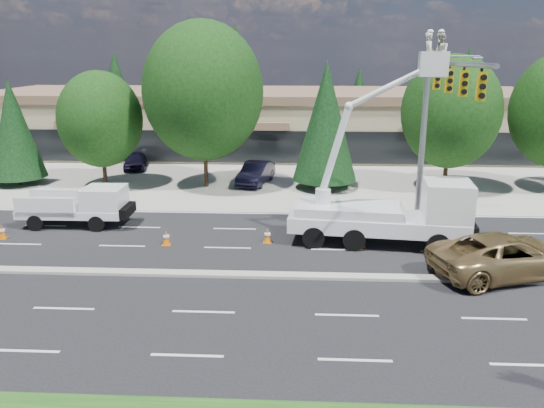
# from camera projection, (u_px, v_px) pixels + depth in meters

# --- Properties ---
(ground) EXTENTS (140.00, 140.00, 0.00)m
(ground) POSITION_uv_depth(u_px,v_px,m) (217.00, 275.00, 21.62)
(ground) COLOR black
(ground) RESTS_ON ground
(concrete_apron) EXTENTS (140.00, 22.00, 0.01)m
(concrete_apron) POSITION_uv_depth(u_px,v_px,m) (256.00, 171.00, 40.84)
(concrete_apron) COLOR #9A968C
(concrete_apron) RESTS_ON ground
(road_median) EXTENTS (120.00, 0.55, 0.12)m
(road_median) POSITION_uv_depth(u_px,v_px,m) (217.00, 274.00, 21.61)
(road_median) COLOR #9A968C
(road_median) RESTS_ON ground
(strip_mall) EXTENTS (50.40, 15.40, 5.50)m
(strip_mall) POSITION_uv_depth(u_px,v_px,m) (264.00, 119.00, 49.66)
(strip_mall) COLOR tan
(strip_mall) RESTS_ON ground
(tree_front_b) EXTENTS (3.66, 3.66, 7.21)m
(tree_front_b) POSITION_uv_depth(u_px,v_px,m) (14.00, 129.00, 35.77)
(tree_front_b) COLOR #332114
(tree_front_b) RESTS_ON ground
(tree_front_c) EXTENTS (5.58, 5.58, 7.74)m
(tree_front_c) POSITION_uv_depth(u_px,v_px,m) (100.00, 119.00, 35.30)
(tree_front_c) COLOR #332114
(tree_front_c) RESTS_ON ground
(tree_front_d) EXTENTS (7.86, 7.86, 10.91)m
(tree_front_d) POSITION_uv_depth(u_px,v_px,m) (203.00, 91.00, 34.45)
(tree_front_d) COLOR #332114
(tree_front_d) RESTS_ON ground
(tree_front_e) EXTENTS (4.25, 4.25, 8.37)m
(tree_front_e) POSITION_uv_depth(u_px,v_px,m) (326.00, 121.00, 34.58)
(tree_front_e) COLOR #332114
(tree_front_e) RESTS_ON ground
(tree_front_f) EXTENTS (6.33, 6.33, 8.79)m
(tree_front_f) POSITION_uv_depth(u_px,v_px,m) (451.00, 112.00, 34.01)
(tree_front_f) COLOR #332114
(tree_front_f) RESTS_ON ground
(tree_back_a) EXTENTS (4.64, 4.64, 9.14)m
(tree_back_a) POSITION_uv_depth(u_px,v_px,m) (117.00, 88.00, 61.53)
(tree_back_a) COLOR #332114
(tree_back_a) RESTS_ON ground
(tree_back_b) EXTENTS (6.15, 6.15, 12.11)m
(tree_back_b) POSITION_uv_depth(u_px,v_px,m) (236.00, 75.00, 60.42)
(tree_back_b) COLOR #332114
(tree_back_b) RESTS_ON ground
(tree_back_c) EXTENTS (3.73, 3.73, 7.35)m
(tree_back_c) POSITION_uv_depth(u_px,v_px,m) (358.00, 98.00, 60.43)
(tree_back_c) COLOR #332114
(tree_back_c) RESTS_ON ground
(tree_back_d) EXTENTS (4.85, 4.85, 9.55)m
(tree_back_d) POSITION_uv_depth(u_px,v_px,m) (466.00, 88.00, 59.53)
(tree_back_d) COLOR #332114
(tree_back_d) RESTS_ON ground
(signal_mast) EXTENTS (2.76, 10.16, 9.00)m
(signal_mast) POSITION_uv_depth(u_px,v_px,m) (436.00, 110.00, 26.26)
(signal_mast) COLOR gray
(signal_mast) RESTS_ON ground
(utility_pickup) EXTENTS (5.45, 2.21, 2.08)m
(utility_pickup) POSITION_uv_depth(u_px,v_px,m) (81.00, 210.00, 27.75)
(utility_pickup) COLOR white
(utility_pickup) RESTS_ON ground
(bucket_truck) EXTENTS (8.48, 3.44, 9.72)m
(bucket_truck) POSITION_uv_depth(u_px,v_px,m) (394.00, 202.00, 24.64)
(bucket_truck) COLOR white
(bucket_truck) RESTS_ON ground
(traffic_cone_a) EXTENTS (0.40, 0.40, 0.70)m
(traffic_cone_a) POSITION_uv_depth(u_px,v_px,m) (2.00, 232.00, 25.88)
(traffic_cone_a) COLOR #DC6606
(traffic_cone_a) RESTS_ON ground
(traffic_cone_b) EXTENTS (0.40, 0.40, 0.70)m
(traffic_cone_b) POSITION_uv_depth(u_px,v_px,m) (166.00, 238.00, 25.01)
(traffic_cone_b) COLOR #DC6606
(traffic_cone_b) RESTS_ON ground
(traffic_cone_c) EXTENTS (0.40, 0.40, 0.70)m
(traffic_cone_c) POSITION_uv_depth(u_px,v_px,m) (267.00, 236.00, 25.32)
(traffic_cone_c) COLOR #DC6606
(traffic_cone_c) RESTS_ON ground
(traffic_cone_d) EXTENTS (0.40, 0.40, 0.70)m
(traffic_cone_d) POSITION_uv_depth(u_px,v_px,m) (361.00, 240.00, 24.76)
(traffic_cone_d) COLOR #DC6606
(traffic_cone_d) RESTS_ON ground
(minivan) EXTENTS (6.79, 4.59, 1.73)m
(minivan) POSITION_uv_depth(u_px,v_px,m) (506.00, 256.00, 21.40)
(minivan) COLOR olive
(minivan) RESTS_ON ground
(parked_car_west) EXTENTS (2.31, 4.12, 1.32)m
(parked_car_west) POSITION_uv_depth(u_px,v_px,m) (135.00, 161.00, 41.61)
(parked_car_west) COLOR black
(parked_car_west) RESTS_ON ground
(parked_car_east) EXTENTS (2.54, 4.86, 1.52)m
(parked_car_east) POSITION_uv_depth(u_px,v_px,m) (256.00, 173.00, 36.78)
(parked_car_east) COLOR black
(parked_car_east) RESTS_ON ground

